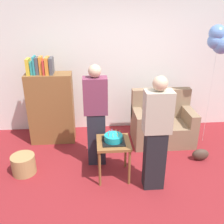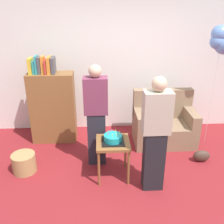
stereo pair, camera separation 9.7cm
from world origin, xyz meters
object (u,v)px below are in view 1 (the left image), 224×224
at_px(bookshelf, 51,106).
at_px(birthday_cake, 113,138).
at_px(side_table, 113,147).
at_px(handbag, 200,155).
at_px(person_holding_cake, 156,135).
at_px(couch, 162,124).
at_px(balloon_bunch, 219,40).
at_px(person_blowing_candles, 96,116).
at_px(wicker_basket, 24,164).

bearing_deg(bookshelf, birthday_cake, -48.70).
distance_m(side_table, handbag, 1.57).
bearing_deg(handbag, person_holding_cake, -148.47).
relative_size(couch, person_holding_cake, 0.67).
distance_m(couch, balloon_bunch, 1.72).
bearing_deg(person_holding_cake, couch, -82.34).
height_order(side_table, birthday_cake, birthday_cake).
relative_size(bookshelf, person_blowing_candles, 0.98).
xyz_separation_m(bookshelf, side_table, (1.04, -1.19, -0.19)).
height_order(person_holding_cake, wicker_basket, person_holding_cake).
height_order(birthday_cake, wicker_basket, birthday_cake).
relative_size(bookshelf, handbag, 5.73).
bearing_deg(bookshelf, couch, -4.76).
bearing_deg(side_table, bookshelf, 131.30).
distance_m(person_blowing_candles, wicker_basket, 1.34).
height_order(person_holding_cake, handbag, person_holding_cake).
relative_size(side_table, birthday_cake, 1.86).
relative_size(person_blowing_candles, wicker_basket, 4.53).
height_order(birthday_cake, balloon_bunch, balloon_bunch).
relative_size(side_table, wicker_basket, 1.66).
height_order(couch, birthday_cake, couch).
xyz_separation_m(bookshelf, balloon_bunch, (2.83, -0.28, 1.17)).
distance_m(birthday_cake, person_holding_cake, 0.64).
relative_size(side_table, person_holding_cake, 0.37).
bearing_deg(handbag, side_table, -168.44).
relative_size(birthday_cake, person_holding_cake, 0.20).
distance_m(bookshelf, handbag, 2.74).
xyz_separation_m(birthday_cake, person_holding_cake, (0.54, -0.27, 0.19)).
bearing_deg(person_holding_cake, side_table, 0.47).
relative_size(bookshelf, wicker_basket, 4.46).
relative_size(wicker_basket, handbag, 1.29).
distance_m(birthday_cake, wicker_basket, 1.47).
bearing_deg(side_table, handbag, 11.56).
height_order(person_blowing_candles, handbag, person_blowing_candles).
relative_size(person_blowing_candles, handbag, 5.82).
bearing_deg(handbag, person_blowing_candles, 177.12).
bearing_deg(wicker_basket, balloon_bunch, 12.96).
xyz_separation_m(side_table, wicker_basket, (-1.37, 0.18, -0.36)).
bearing_deg(couch, handbag, -55.81).
bearing_deg(person_holding_cake, wicker_basket, 13.79).
bearing_deg(birthday_cake, side_table, 138.47).
relative_size(person_holding_cake, handbag, 5.82).
bearing_deg(birthday_cake, person_blowing_candles, 121.32).
distance_m(bookshelf, wicker_basket, 1.19).
height_order(bookshelf, wicker_basket, bookshelf).
bearing_deg(side_table, couch, 45.37).
bearing_deg(side_table, birthday_cake, -41.53).
bearing_deg(person_blowing_candles, birthday_cake, -71.34).
bearing_deg(side_table, wicker_basket, 172.37).
xyz_separation_m(bookshelf, person_holding_cake, (1.58, -1.46, 0.14)).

